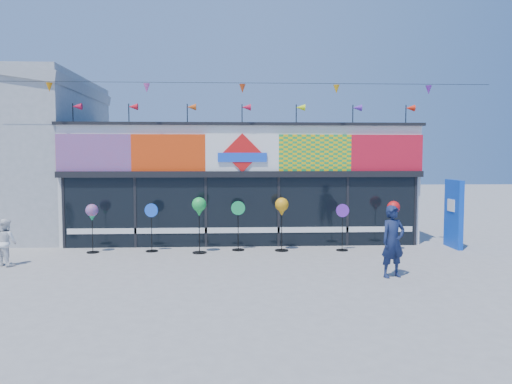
{
  "coord_description": "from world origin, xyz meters",
  "views": [
    {
      "loc": [
        -0.34,
        -12.95,
        2.96
      ],
      "look_at": [
        0.38,
        2.0,
        1.91
      ],
      "focal_mm": 35.0,
      "sensor_mm": 36.0,
      "label": 1
    }
  ],
  "objects": [
    {
      "name": "blue_sign",
      "position": [
        6.89,
        2.9,
        1.12
      ],
      "size": [
        0.2,
        1.11,
        2.22
      ],
      "rotation": [
        0.0,
        0.0,
        -0.0
      ],
      "color": "blue",
      "rests_on": "ground"
    },
    {
      "name": "child",
      "position": [
        -6.5,
        0.81,
        0.65
      ],
      "size": [
        0.72,
        0.64,
        1.29
      ],
      "primitive_type": "imported",
      "rotation": [
        0.0,
        0.0,
        2.57
      ],
      "color": "white",
      "rests_on": "ground"
    },
    {
      "name": "kite_shop",
      "position": [
        0.0,
        5.94,
        2.05
      ],
      "size": [
        16.0,
        5.7,
        5.31
      ],
      "color": "white",
      "rests_on": "ground"
    },
    {
      "name": "spinner_1",
      "position": [
        -2.86,
        2.67,
        0.8
      ],
      "size": [
        0.42,
        0.39,
        1.51
      ],
      "color": "black",
      "rests_on": "ground"
    },
    {
      "name": "spinner_0",
      "position": [
        -4.66,
        2.56,
        1.21
      ],
      "size": [
        0.38,
        0.38,
        1.51
      ],
      "color": "black",
      "rests_on": "ground"
    },
    {
      "name": "spinner_2",
      "position": [
        -1.35,
        2.34,
        1.39
      ],
      "size": [
        0.44,
        0.44,
        1.73
      ],
      "color": "black",
      "rests_on": "ground"
    },
    {
      "name": "ground",
      "position": [
        0.0,
        0.0,
        0.0
      ],
      "size": [
        80.0,
        80.0,
        0.0
      ],
      "primitive_type": "plane",
      "color": "gray",
      "rests_on": "ground"
    },
    {
      "name": "spinner_6",
      "position": [
        4.73,
        2.4,
        1.27
      ],
      "size": [
        0.4,
        0.4,
        1.59
      ],
      "color": "black",
      "rests_on": "ground"
    },
    {
      "name": "spinner_4",
      "position": [
        1.22,
        2.58,
        1.35
      ],
      "size": [
        0.43,
        0.43,
        1.69
      ],
      "color": "black",
      "rests_on": "ground"
    },
    {
      "name": "adult_man",
      "position": [
        3.61,
        -0.99,
        0.89
      ],
      "size": [
        0.75,
        0.61,
        1.78
      ],
      "primitive_type": "imported",
      "rotation": [
        0.0,
        0.0,
        0.32
      ],
      "color": "#151F42",
      "rests_on": "ground"
    },
    {
      "name": "spinner_3",
      "position": [
        -0.15,
        2.74,
        0.83
      ],
      "size": [
        0.44,
        0.4,
        1.57
      ],
      "color": "black",
      "rests_on": "ground"
    },
    {
      "name": "spinner_5",
      "position": [
        3.14,
        2.54,
        0.78
      ],
      "size": [
        0.42,
        0.38,
        1.48
      ],
      "color": "black",
      "rests_on": "ground"
    }
  ]
}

